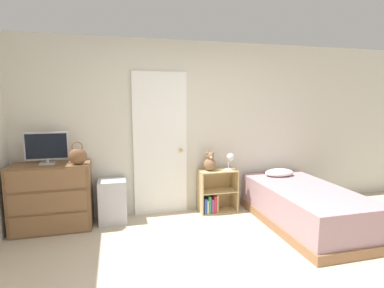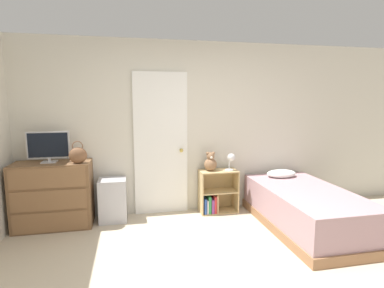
# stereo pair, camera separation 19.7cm
# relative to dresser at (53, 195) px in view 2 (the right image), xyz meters

# --- Properties ---
(wall_back) EXTENTS (10.00, 0.06, 2.55)m
(wall_back) POSITION_rel_dresser_xyz_m (1.74, 0.28, 0.84)
(wall_back) COLOR beige
(wall_back) RESTS_ON ground_plane
(door_closed) EXTENTS (0.79, 0.09, 2.10)m
(door_closed) POSITION_rel_dresser_xyz_m (1.47, 0.23, 0.61)
(door_closed) COLOR white
(door_closed) RESTS_ON ground_plane
(dresser) EXTENTS (0.98, 0.47, 0.88)m
(dresser) POSITION_rel_dresser_xyz_m (0.00, 0.00, 0.00)
(dresser) COLOR brown
(dresser) RESTS_ON ground_plane
(tv) EXTENTS (0.53, 0.16, 0.41)m
(tv) POSITION_rel_dresser_xyz_m (-0.03, 0.02, 0.65)
(tv) COLOR #B7B7BC
(tv) RESTS_ON dresser
(handbag) EXTENTS (0.23, 0.14, 0.29)m
(handbag) POSITION_rel_dresser_xyz_m (0.36, -0.12, 0.55)
(handbag) COLOR brown
(handbag) RESTS_ON dresser
(storage_bin) EXTENTS (0.38, 0.35, 0.60)m
(storage_bin) POSITION_rel_dresser_xyz_m (0.76, 0.06, -0.14)
(storage_bin) COLOR silver
(storage_bin) RESTS_ON ground_plane
(bookshelf) EXTENTS (0.57, 0.31, 0.65)m
(bookshelf) POSITION_rel_dresser_xyz_m (2.27, 0.08, -0.18)
(bookshelf) COLOR tan
(bookshelf) RESTS_ON ground_plane
(teddy_bear) EXTENTS (0.19, 0.19, 0.29)m
(teddy_bear) POSITION_rel_dresser_xyz_m (2.19, 0.08, 0.33)
(teddy_bear) COLOR #8C6647
(teddy_bear) RESTS_ON bookshelf
(desk_lamp) EXTENTS (0.15, 0.14, 0.26)m
(desk_lamp) POSITION_rel_dresser_xyz_m (2.49, 0.03, 0.38)
(desk_lamp) COLOR silver
(desk_lamp) RESTS_ON bookshelf
(bed) EXTENTS (1.03, 1.91, 0.63)m
(bed) POSITION_rel_dresser_xyz_m (3.29, -0.71, -0.18)
(bed) COLOR #996B47
(bed) RESTS_ON ground_plane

